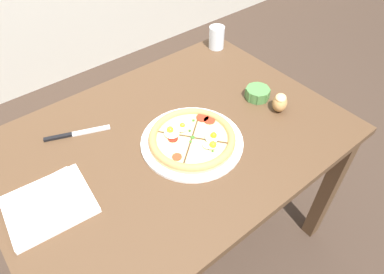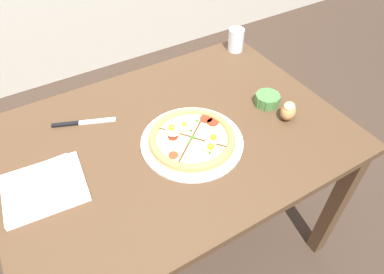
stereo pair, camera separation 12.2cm
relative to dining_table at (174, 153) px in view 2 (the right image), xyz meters
name	(u,v)px [view 2 (the right image)]	position (x,y,z in m)	size (l,w,h in m)	color
ground_plane	(179,237)	(0.00, 0.00, -0.66)	(12.00, 12.00, 0.00)	#3D2D23
dining_table	(174,153)	(0.00, 0.00, 0.00)	(1.27, 0.91, 0.77)	#513823
pizza	(192,139)	(0.04, -0.08, 0.12)	(0.37, 0.37, 0.06)	white
ramekin_bowl	(267,99)	(0.41, -0.04, 0.13)	(0.10, 0.10, 0.05)	#4C8442
napkin_folded	(44,187)	(-0.47, -0.01, 0.12)	(0.27, 0.23, 0.04)	white
bread_piece_near	(288,111)	(0.43, -0.15, 0.14)	(0.10, 0.09, 0.07)	#B27F47
knife_main	(83,123)	(-0.27, 0.23, 0.11)	(0.23, 0.11, 0.01)	silver
water_glass	(236,41)	(0.55, 0.37, 0.15)	(0.07, 0.07, 0.11)	white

